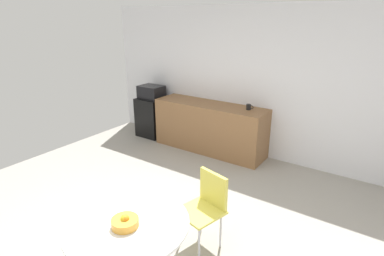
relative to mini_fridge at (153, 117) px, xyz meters
The scene contains 9 objects.
ground_plane 3.33m from the mini_fridge, 53.24° to the right, with size 6.00×6.00×0.00m, color #9E998E.
wall_back 2.20m from the mini_fridge, 10.03° to the left, with size 6.00×0.10×2.60m, color silver.
counter_block 1.41m from the mini_fridge, ahead, with size 2.12×0.60×0.90m, color brown.
mini_fridge is the anchor object (origin of this frame).
microwave 0.53m from the mini_fridge, ahead, with size 0.48×0.38×0.26m, color black.
round_table 3.99m from the mini_fridge, 51.53° to the right, with size 1.07×1.07×0.73m.
chair_yellow 3.50m from the mini_fridge, 39.00° to the right, with size 0.51×0.51×0.83m.
fruit_bowl 4.06m from the mini_fridge, 51.59° to the right, with size 0.23×0.23×0.11m.
mug_white 2.21m from the mini_fridge, ahead, with size 0.13×0.08×0.09m.
Camera 1 is at (2.18, -1.94, 2.36)m, focal length 28.46 mm.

